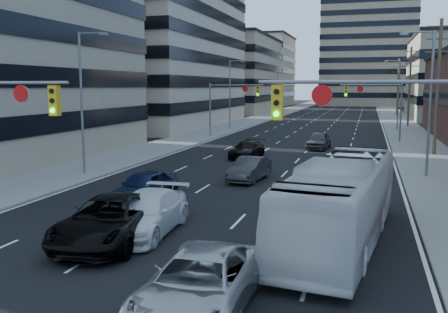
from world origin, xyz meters
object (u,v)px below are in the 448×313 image
Objects in this scene: white_van at (146,213)px; sedan_blue at (144,187)px; black_pickup at (110,220)px; silver_suv at (200,283)px; transit_bus at (341,202)px.

white_van is 5.25m from sedan_blue.
black_pickup is 1.11× the size of silver_suv.
white_van is at bearing 55.56° from black_pickup.
white_van is 1.18× the size of sedan_blue.
black_pickup is 6.35m from sedan_blue.
silver_suv is at bearing -57.13° from white_van.
black_pickup is 0.54× the size of transit_bus.
silver_suv is at bearing -52.97° from sedan_blue.
white_van is 7.28m from silver_suv.
black_pickup reaches higher than silver_suv.
black_pickup is at bearing 137.67° from silver_suv.
white_van reaches higher than sedan_blue.
black_pickup reaches higher than sedan_blue.
sedan_blue is at bearing 164.88° from transit_bus.
black_pickup is at bearing -70.58° from sedan_blue.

